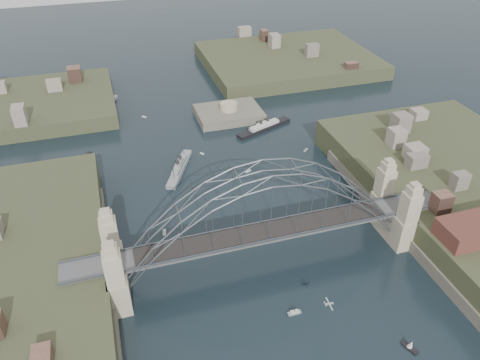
% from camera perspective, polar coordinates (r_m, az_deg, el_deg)
% --- Properties ---
extents(ground, '(500.00, 500.00, 0.00)m').
position_cam_1_polar(ground, '(106.10, 2.91, -9.74)').
color(ground, black).
rests_on(ground, ground).
extents(bridge, '(84.00, 13.80, 24.60)m').
position_cam_1_polar(bridge, '(97.95, 3.12, -4.55)').
color(bridge, '#515254').
rests_on(bridge, ground).
extents(shore_east, '(50.50, 90.00, 12.00)m').
position_cam_1_polar(shore_east, '(131.98, 27.12, -2.95)').
color(shore_east, '#363B22').
rests_on(shore_east, ground).
extents(headland_nw, '(60.00, 45.00, 9.00)m').
position_cam_1_polar(headland_nw, '(183.67, -24.43, 7.64)').
color(headland_nw, '#363B22').
rests_on(headland_nw, ground).
extents(headland_ne, '(70.00, 55.00, 9.50)m').
position_cam_1_polar(headland_ne, '(210.18, 5.80, 13.81)').
color(headland_ne, '#363B22').
rests_on(headland_ne, ground).
extents(fort_island, '(22.00, 16.00, 9.40)m').
position_cam_1_polar(fort_island, '(164.27, -1.37, 7.50)').
color(fort_island, '#5A5648').
rests_on(fort_island, ground).
extents(naval_cruiser_near, '(10.75, 18.64, 5.83)m').
position_cam_1_polar(naval_cruiser_near, '(135.40, -7.37, 1.46)').
color(naval_cruiser_near, gray).
rests_on(naval_cruiser_near, ground).
extents(naval_cruiser_far, '(8.90, 14.85, 5.25)m').
position_cam_1_polar(naval_cruiser_far, '(178.30, -15.89, 8.82)').
color(naval_cruiser_far, gray).
rests_on(naval_cruiser_far, ground).
extents(ocean_liner, '(20.62, 10.42, 5.16)m').
position_cam_1_polar(ocean_liner, '(156.11, 2.94, 6.41)').
color(ocean_liner, black).
rests_on(ocean_liner, ground).
extents(aeroplane, '(1.70, 3.19, 0.46)m').
position_cam_1_polar(aeroplane, '(89.31, 10.68, -14.57)').
color(aeroplane, '#B7BABF').
extents(small_boat_a, '(1.15, 2.42, 0.45)m').
position_cam_1_polar(small_boat_a, '(114.14, -9.16, -6.35)').
color(small_boat_a, silver).
rests_on(small_boat_a, ground).
extents(small_boat_b, '(1.93, 1.34, 0.45)m').
position_cam_1_polar(small_boat_b, '(134.27, 0.99, 1.08)').
color(small_boat_b, silver).
rests_on(small_boat_b, ground).
extents(small_boat_c, '(2.66, 0.89, 1.43)m').
position_cam_1_polar(small_boat_c, '(96.25, 6.62, -15.71)').
color(small_boat_c, silver).
rests_on(small_boat_c, ground).
extents(small_boat_d, '(2.02, 1.94, 0.45)m').
position_cam_1_polar(small_boat_d, '(145.60, 8.00, 3.60)').
color(small_boat_d, silver).
rests_on(small_boat_d, ground).
extents(small_boat_e, '(2.82, 3.83, 0.45)m').
position_cam_1_polar(small_boat_e, '(149.08, -18.08, 2.89)').
color(small_boat_e, silver).
rests_on(small_boat_e, ground).
extents(small_boat_f, '(1.24, 1.36, 0.45)m').
position_cam_1_polar(small_boat_f, '(142.93, -4.64, 3.21)').
color(small_boat_f, silver).
rests_on(small_boat_f, ground).
extents(small_boat_g, '(2.07, 3.30, 2.38)m').
position_cam_1_polar(small_boat_g, '(95.53, 20.00, -18.43)').
color(small_boat_g, silver).
rests_on(small_boat_g, ground).
extents(small_boat_h, '(1.63, 1.63, 0.45)m').
position_cam_1_polar(small_boat_h, '(167.41, -11.57, 7.51)').
color(small_boat_h, silver).
rests_on(small_boat_h, ground).
extents(small_boat_i, '(1.07, 2.19, 0.45)m').
position_cam_1_polar(small_boat_i, '(125.12, 14.84, -3.04)').
color(small_boat_i, silver).
rests_on(small_boat_i, ground).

